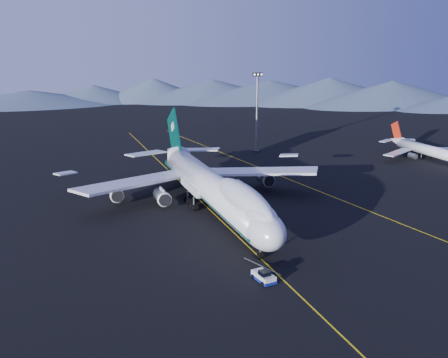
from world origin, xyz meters
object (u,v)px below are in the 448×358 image
object	(u,v)px
second_jet	(427,150)
floodlight_mast	(257,112)
boeing_747	(211,186)
pushback_tug	(264,277)

from	to	relation	value
second_jet	floodlight_mast	size ratio (longest dim) A/B	1.35
boeing_747	floodlight_mast	distance (m)	66.57
boeing_747	pushback_tug	size ratio (longest dim) A/B	15.65
second_jet	floodlight_mast	bearing A→B (deg)	128.36
pushback_tug	floodlight_mast	size ratio (longest dim) A/B	0.17
pushback_tug	boeing_747	bearing A→B (deg)	76.40
pushback_tug	second_jet	bearing A→B (deg)	27.00
pushback_tug	floodlight_mast	world-z (taller)	floodlight_mast
boeing_747	pushback_tug	distance (m)	35.10
pushback_tug	second_jet	world-z (taller)	second_jet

